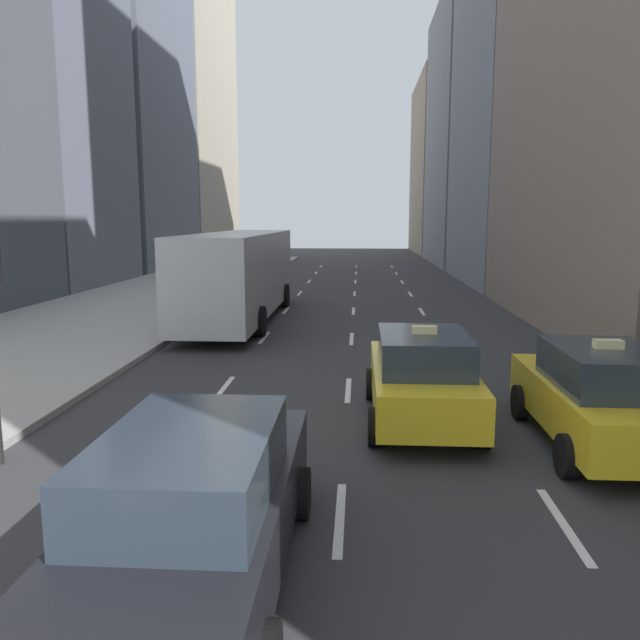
{
  "coord_description": "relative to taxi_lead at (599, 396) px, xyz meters",
  "views": [
    {
      "loc": [
        2.81,
        0.55,
        3.79
      ],
      "look_at": [
        1.87,
        15.61,
        1.32
      ],
      "focal_mm": 35.0,
      "sensor_mm": 36.0,
      "label": 1
    }
  ],
  "objects": [
    {
      "name": "sidewalk_left",
      "position": [
        -13.8,
        16.24,
        -0.81
      ],
      "size": [
        8.0,
        66.0,
        0.15
      ],
      "primitive_type": "cube",
      "color": "#9E9E99",
      "rests_on": "ground"
    },
    {
      "name": "taxi_second",
      "position": [
        -2.8,
        1.13,
        0.0
      ],
      "size": [
        2.02,
        4.4,
        1.87
      ],
      "color": "yellow",
      "rests_on": "ground"
    },
    {
      "name": "lane_markings",
      "position": [
        -4.2,
        12.24,
        -0.87
      ],
      "size": [
        5.72,
        56.0,
        0.01
      ],
      "color": "white",
      "rests_on": "ground"
    },
    {
      "name": "sedan_black_near",
      "position": [
        -5.6,
        -4.39,
        0.02
      ],
      "size": [
        2.02,
        4.95,
        1.77
      ],
      "color": "black",
      "rests_on": "ground"
    },
    {
      "name": "taxi_lead",
      "position": [
        0.0,
        0.0,
        0.0
      ],
      "size": [
        2.02,
        4.4,
        1.87
      ],
      "color": "yellow",
      "rests_on": "ground"
    },
    {
      "name": "building_row_right",
      "position": [
        5.2,
        26.13,
        12.27
      ],
      "size": [
        6.0,
        80.61,
        34.53
      ],
      "color": "slate",
      "rests_on": "ground"
    },
    {
      "name": "city_bus",
      "position": [
        -8.41,
        12.66,
        0.91
      ],
      "size": [
        2.8,
        11.61,
        3.25
      ],
      "color": "#B7BCC1",
      "rests_on": "ground"
    },
    {
      "name": "building_row_left",
      "position": [
        -20.8,
        28.0,
        12.48
      ],
      "size": [
        6.0,
        70.55,
        31.43
      ],
      "color": "gray",
      "rests_on": "ground"
    }
  ]
}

